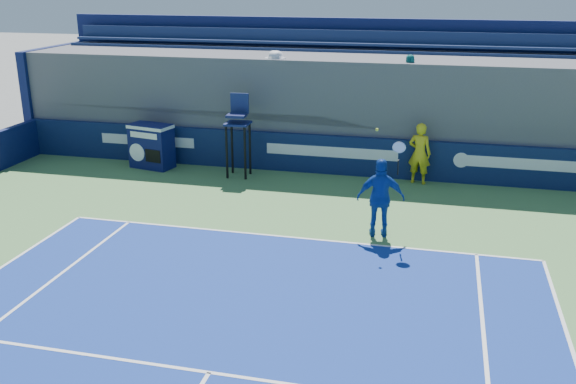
% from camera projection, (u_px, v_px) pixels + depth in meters
% --- Properties ---
extents(ball_person, '(0.72, 0.54, 1.79)m').
position_uv_depth(ball_person, '(420.00, 153.00, 18.43)').
color(ball_person, yellow).
rests_on(ball_person, apron).
extents(back_hoarding, '(20.40, 0.21, 1.20)m').
position_uv_depth(back_hoarding, '(332.00, 155.00, 19.42)').
color(back_hoarding, '#0B1943').
rests_on(back_hoarding, ground).
extents(match_clock, '(1.44, 0.98, 1.40)m').
position_uv_depth(match_clock, '(151.00, 145.00, 20.02)').
color(match_clock, '#0F144B').
rests_on(match_clock, ground).
extents(umpire_chair, '(0.72, 0.72, 2.48)m').
position_uv_depth(umpire_chair, '(238.00, 127.00, 18.92)').
color(umpire_chair, black).
rests_on(umpire_chair, ground).
extents(tennis_player, '(1.13, 0.59, 2.57)m').
position_uv_depth(tennis_player, '(381.00, 198.00, 14.62)').
color(tennis_player, '#133E9E').
rests_on(tennis_player, apron).
extents(stadium_seating, '(21.00, 4.05, 4.40)m').
position_uv_depth(stadium_seating, '(343.00, 102.00, 20.91)').
color(stadium_seating, '#4D4D51').
rests_on(stadium_seating, ground).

